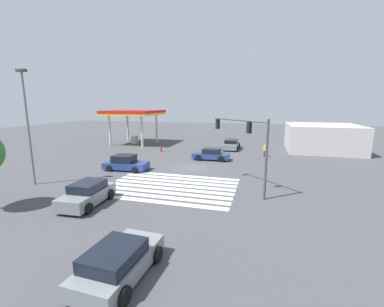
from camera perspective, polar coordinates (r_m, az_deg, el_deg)
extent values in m
plane|color=#47474C|center=(27.16, 0.00, -3.19)|extent=(127.24, 127.24, 0.00)
cube|color=silver|center=(18.30, -8.52, -10.46)|extent=(10.50, 0.60, 0.01)
cube|color=silver|center=(19.11, -7.34, -9.48)|extent=(10.50, 0.60, 0.01)
cube|color=silver|center=(19.93, -6.27, -8.58)|extent=(10.50, 0.60, 0.01)
cube|color=silver|center=(20.76, -5.28, -7.74)|extent=(10.50, 0.60, 0.01)
cube|color=silver|center=(21.61, -4.38, -6.97)|extent=(10.50, 0.60, 0.01)
cube|color=silver|center=(22.46, -3.55, -6.26)|extent=(10.50, 0.60, 0.01)
cube|color=silver|center=(23.32, -2.78, -5.59)|extent=(10.50, 0.60, 0.01)
cube|color=silver|center=(24.19, -2.06, -4.98)|extent=(10.50, 0.60, 0.01)
cylinder|color=#47474C|center=(18.38, 16.15, -1.48)|extent=(0.18, 0.18, 5.65)
cylinder|color=#47474C|center=(20.29, 10.30, 7.27)|extent=(4.45, 4.45, 0.12)
cube|color=black|center=(19.39, 12.58, 5.62)|extent=(0.40, 0.40, 0.84)
sphere|color=red|center=(19.51, 12.27, 5.67)|extent=(0.16, 0.16, 0.16)
cube|color=black|center=(22.52, 5.74, 6.55)|extent=(0.40, 0.40, 0.84)
sphere|color=gold|center=(22.65, 5.51, 6.58)|extent=(0.16, 0.16, 0.16)
cube|color=gray|center=(18.75, -22.23, -8.77)|extent=(2.09, 4.33, 0.78)
cube|color=black|center=(18.64, -22.17, -6.71)|extent=(1.79, 2.32, 0.56)
cylinder|color=black|center=(17.31, -22.01, -11.25)|extent=(0.26, 0.70, 0.69)
cylinder|color=black|center=(18.41, -26.99, -10.32)|extent=(0.26, 0.70, 0.69)
cylinder|color=black|center=(19.37, -17.63, -8.57)|extent=(0.26, 0.70, 0.69)
cylinder|color=black|center=(20.36, -22.31, -7.93)|extent=(0.26, 0.70, 0.69)
cube|color=navy|center=(27.07, -14.41, -2.53)|extent=(4.54, 2.22, 0.64)
cube|color=black|center=(27.01, -14.85, -1.09)|extent=(2.23, 1.87, 0.73)
cylinder|color=black|center=(27.42, -10.91, -2.60)|extent=(0.62, 0.26, 0.61)
cylinder|color=black|center=(25.67, -12.60, -3.60)|extent=(0.62, 0.26, 0.61)
cylinder|color=black|center=(28.58, -15.99, -2.28)|extent=(0.62, 0.26, 0.61)
cylinder|color=black|center=(26.90, -17.94, -3.21)|extent=(0.62, 0.26, 0.61)
cube|color=gray|center=(11.26, -15.64, -22.51)|extent=(2.06, 4.20, 0.67)
cube|color=black|center=(10.70, -16.90, -20.73)|extent=(1.80, 2.36, 0.52)
cylinder|color=black|center=(12.72, -16.10, -19.26)|extent=(0.25, 0.69, 0.69)
cylinder|color=black|center=(11.86, -7.73, -21.31)|extent=(0.25, 0.69, 0.69)
cylinder|color=black|center=(11.06, -24.25, -24.92)|extent=(0.25, 0.69, 0.69)
cylinder|color=black|center=(10.06, -14.90, -28.33)|extent=(0.25, 0.69, 0.69)
cube|color=navy|center=(30.90, 4.22, -0.51)|extent=(4.39, 1.70, 0.62)
cube|color=black|center=(30.78, 4.36, 0.58)|extent=(2.08, 1.52, 0.59)
cylinder|color=black|center=(30.40, 1.39, -0.97)|extent=(0.71, 0.22, 0.71)
cylinder|color=black|center=(32.03, 2.13, -0.35)|extent=(0.71, 0.22, 0.71)
cylinder|color=black|center=(29.88, 6.45, -1.24)|extent=(0.71, 0.22, 0.71)
cylinder|color=black|center=(31.54, 6.94, -0.60)|extent=(0.71, 0.22, 0.71)
cube|color=gray|center=(38.54, 8.77, 1.79)|extent=(1.99, 4.71, 0.75)
cube|color=black|center=(38.31, 8.77, 2.70)|extent=(1.78, 2.56, 0.52)
cylinder|color=black|center=(40.13, 7.62, 1.88)|extent=(0.23, 0.72, 0.72)
cylinder|color=black|center=(39.90, 10.46, 1.74)|extent=(0.23, 0.72, 0.72)
cylinder|color=black|center=(37.30, 6.95, 1.20)|extent=(0.23, 0.72, 0.72)
cylinder|color=black|center=(37.04, 10.00, 1.05)|extent=(0.23, 0.72, 0.72)
cube|color=yellow|center=(44.07, -12.85, 8.64)|extent=(8.07, 8.07, 0.35)
cube|color=red|center=(44.06, -12.87, 9.10)|extent=(8.23, 8.23, 0.36)
cube|color=#B2B2B7|center=(44.45, -12.61, 2.97)|extent=(0.70, 1.10, 1.30)
cylinder|color=silver|center=(43.27, -17.79, 4.88)|extent=(0.36, 0.36, 4.87)
cylinder|color=silver|center=(40.45, -11.06, 4.81)|extent=(0.36, 0.36, 4.87)
cylinder|color=silver|center=(48.07, -14.09, 5.64)|extent=(0.36, 0.36, 4.87)
cylinder|color=silver|center=(45.54, -7.87, 5.58)|extent=(0.36, 0.36, 4.87)
cube|color=#BCB7B2|center=(41.38, 26.91, 3.16)|extent=(9.46, 9.46, 3.72)
cylinder|color=#38383D|center=(33.85, 15.93, -0.11)|extent=(0.14, 0.14, 0.76)
cylinder|color=#38383D|center=(33.95, 15.73, -0.07)|extent=(0.14, 0.14, 0.76)
cube|color=gold|center=(33.78, 15.89, 1.05)|extent=(0.41, 0.41, 0.60)
sphere|color=beige|center=(33.71, 15.93, 1.73)|extent=(0.21, 0.21, 0.21)
cylinder|color=slate|center=(24.64, -32.55, 4.36)|extent=(0.16, 0.16, 9.09)
cube|color=#333338|center=(24.67, -33.70, 15.11)|extent=(0.80, 0.36, 0.20)
cylinder|color=red|center=(36.26, -6.88, 0.91)|extent=(0.22, 0.22, 0.70)
sphere|color=red|center=(36.20, -6.89, 1.55)|extent=(0.20, 0.20, 0.20)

